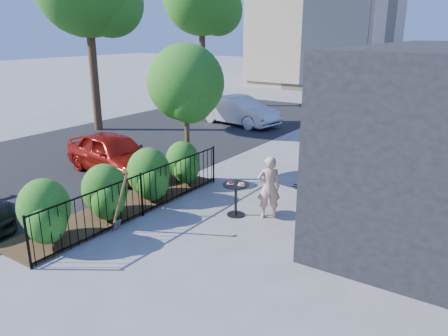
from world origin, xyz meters
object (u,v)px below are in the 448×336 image
Objects in this scene: patio_tree at (187,88)px; street_tree_far at (202,1)px; shovel at (120,204)px; car_silver at (239,110)px; car_red at (114,154)px; woman at (269,187)px; cafe_table at (236,194)px.

patio_tree is 0.48× the size of street_tree_far.
shovel is 0.37× the size of car_silver.
car_silver is (-0.74, 8.55, 0.04)m from car_red.
woman is 3.46m from shovel.
patio_tree is at bearing -55.49° from street_tree_far.
car_red is at bearing 138.89° from shovel.
street_tree_far is 5.42× the size of woman.
patio_tree is at bearing -55.71° from woman.
woman is at bearing -83.30° from car_red.
car_silver is at bearing 109.49° from shovel.
street_tree_far is at bearing 62.86° from car_silver.
woman is (3.30, -1.12, -2.00)m from patio_tree.
cafe_table is at bearing -11.64° from woman.
street_tree_far reaches higher than shovel.
shovel is at bearing -150.95° from car_silver.
car_silver is at bearing -91.25° from woman.
woman reaches higher than cafe_table.
street_tree_far is 2.18× the size of car_red.
cafe_table is 0.21× the size of car_silver.
car_red is at bearing -165.50° from car_silver.
cafe_table is at bearing 54.10° from shovel.
cafe_table is at bearing -138.87° from car_silver.
cafe_table is at bearing -50.90° from street_tree_far.
car_red is at bearing -65.89° from street_tree_far.
street_tree_far is 5.42× the size of shovel.
patio_tree is 4.35m from shovel.
patio_tree reaches higher than cafe_table.
car_red is (-2.33, -0.80, -2.12)m from patio_tree.
street_tree_far reaches higher than woman.
car_silver is (-3.07, 7.75, -2.08)m from patio_tree.
cafe_table is (10.29, -12.66, -5.36)m from street_tree_far.
car_silver is (4.63, -3.45, -5.24)m from street_tree_far.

